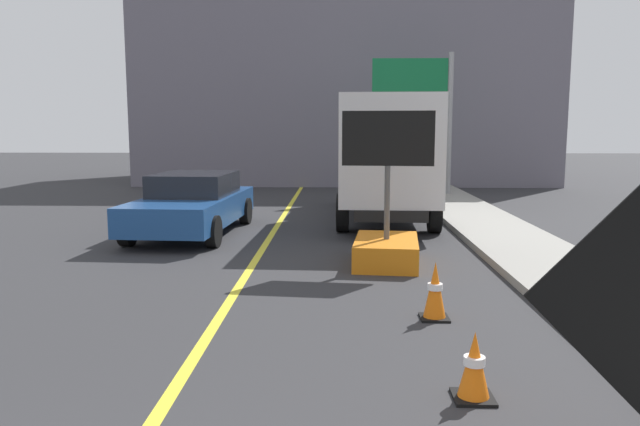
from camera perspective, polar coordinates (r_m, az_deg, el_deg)
The scene contains 9 objects.
sidewalk_curb at distance 8.73m, azimuth 26.68°, elevation -8.32°, with size 1.92×48.00×0.14m, color gray.
lane_center_stripe at distance 8.09m, azimuth -9.23°, elevation -9.30°, with size 0.14×36.00×0.01m, color yellow.
arrow_board_trailer at distance 10.79m, azimuth 6.30°, elevation -2.29°, with size 1.60×1.90×2.70m.
box_truck at distance 15.98m, azimuth 6.24°, elevation 5.52°, with size 2.62×7.29×3.14m.
pickup_car at distance 14.15m, azimuth -11.90°, elevation 0.89°, with size 2.24×4.84×1.38m.
highway_guide_sign at distance 21.56m, azimuth 10.11°, elevation 10.55°, with size 2.79×0.18×5.00m.
far_building_block at distance 29.20m, azimuth 2.34°, elevation 10.99°, with size 17.90×8.60×7.92m, color slate.
traffic_cone_near_sign at distance 5.67m, azimuth 14.34°, elevation -13.84°, with size 0.36×0.36×0.62m.
traffic_cone_mid_lane at distance 7.80m, azimuth 10.80°, elevation -7.24°, with size 0.36×0.36×0.74m.
Camera 1 is at (1.51, -1.58, 2.38)m, focal length 33.91 mm.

